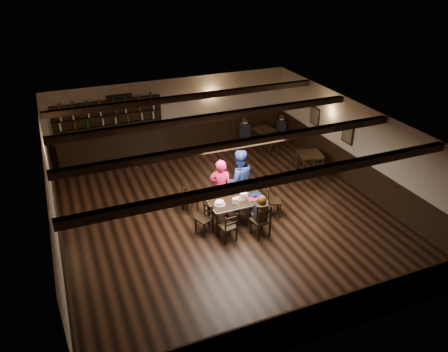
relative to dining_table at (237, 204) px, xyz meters
name	(u,v)px	position (x,y,z in m)	size (l,w,h in m)	color
ground	(224,213)	(-0.10, 0.69, -0.67)	(10.00, 10.00, 0.00)	black
room_shell	(224,158)	(-0.09, 0.73, 1.08)	(9.02, 10.02, 2.71)	#BAAF9A
dining_table	(237,204)	(0.00, 0.00, 0.00)	(1.56, 0.79, 0.75)	black
chair_near_left	(229,226)	(-0.51, -0.65, -0.18)	(0.44, 0.43, 0.84)	black
chair_near_right	(262,219)	(0.37, -0.79, -0.12)	(0.50, 0.48, 0.94)	black
chair_end_left	(206,216)	(-0.90, 0.01, -0.18)	(0.49, 0.50, 0.84)	black
chair_end_right	(271,198)	(1.07, 0.09, -0.12)	(0.55, 0.56, 0.94)	black
chair_far_pushed	(189,196)	(-1.00, 1.23, -0.20)	(0.45, 0.44, 0.81)	black
woman_pink	(221,188)	(-0.24, 0.63, 0.21)	(0.64, 0.42, 1.75)	#F51F5A
man_blue	(239,180)	(0.37, 0.75, 0.27)	(0.91, 0.71, 1.88)	navy
seated_person	(261,209)	(0.36, -0.73, 0.15)	(0.33, 0.49, 0.80)	black
cake	(220,203)	(-0.51, 0.02, 0.12)	(0.30, 0.30, 0.09)	white
plate_stack_a	(235,201)	(-0.10, -0.07, 0.16)	(0.15, 0.15, 0.15)	white
plate_stack_b	(243,196)	(0.17, 0.02, 0.19)	(0.18, 0.18, 0.21)	white
tea_light	(238,197)	(0.09, 0.14, 0.11)	(0.05, 0.05, 0.06)	#A5A8AD
salt_shaker	(253,199)	(0.40, -0.12, 0.12)	(0.03, 0.03, 0.08)	silver
pepper_shaker	(254,197)	(0.47, -0.04, 0.13)	(0.03, 0.03, 0.09)	#A5A8AD
drink_glass	(247,195)	(0.34, 0.11, 0.14)	(0.07, 0.07, 0.11)	silver
menu_red	(253,199)	(0.45, -0.05, 0.08)	(0.32, 0.22, 0.00)	maroon
menu_blue	(255,195)	(0.59, 0.10, 0.08)	(0.32, 0.23, 0.00)	#0D1344
bar_counter	(112,142)	(-2.46, 5.40, 0.06)	(3.96, 0.70, 2.20)	black
back_table_a	(310,157)	(3.49, 1.87, -0.02)	(0.91, 0.91, 0.75)	black
back_table_b	(264,132)	(3.08, 4.45, -0.03)	(0.88, 0.88, 0.75)	black
bg_patron_left	(245,128)	(2.33, 4.54, 0.20)	(0.32, 0.43, 0.81)	black
bg_patron_right	(281,124)	(3.86, 4.51, 0.16)	(0.24, 0.36, 0.73)	black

